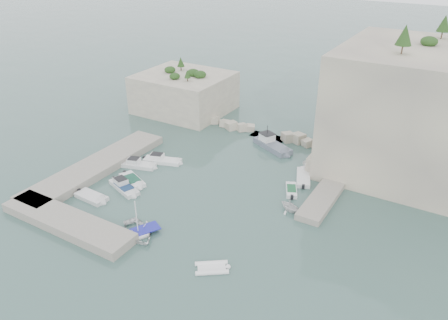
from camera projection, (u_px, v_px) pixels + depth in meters
The scene contains 22 objects.
ground at pixel (200, 200), 55.37m from camera, with size 400.00×400.00×0.00m, color #3E5E57.
cliff_east at pixel (436, 114), 58.54m from camera, with size 26.00×22.00×17.00m, color beige.
cliff_terrace at pixel (344, 159), 62.61m from camera, with size 8.00×10.00×2.50m, color beige.
outcrop_west at pixel (184, 93), 81.92m from camera, with size 16.00×14.00×7.00m, color beige.
quay_west at pixel (96, 167), 62.09m from camera, with size 5.00×24.00×1.10m, color #9E9689.
quay_south at pixel (67, 222), 50.14m from camera, with size 18.00×4.00×1.10m, color #9E9689.
ledge_east at pixel (329, 190), 56.68m from camera, with size 3.00×16.00×0.80m, color #9E9689.
breakwater at pixel (268, 133), 72.28m from camera, with size 28.00×3.00×1.40m, color beige.
motorboat_a at pixel (163, 162), 64.43m from camera, with size 6.07×1.81×1.40m, color white, non-canonical shape.
motorboat_b at pixel (139, 167), 63.19m from camera, with size 5.41×1.77×1.40m, color silver, non-canonical shape.
motorboat_c at pixel (132, 182), 59.29m from camera, with size 5.13×1.86×0.70m, color silver, non-canonical shape.
motorboat_d at pixel (124, 189), 57.63m from camera, with size 5.92×1.76×1.40m, color silver, non-canonical shape.
motorboat_e at pixel (92, 199), 55.56m from camera, with size 4.81×1.97×0.70m, color silver, non-canonical shape.
rowboat at pixel (138, 235), 48.85m from camera, with size 3.83×5.37×1.11m, color white.
inflatable_dinghy at pixel (212, 269), 43.87m from camera, with size 3.66×1.78×0.44m, color white, non-canonical shape.
tender_east_a at pixel (290, 210), 53.21m from camera, with size 2.49×2.88×1.52m, color white.
tender_east_b at pixel (291, 192), 57.00m from camera, with size 3.90×1.33×0.70m, color white, non-canonical shape.
tender_east_c at pixel (303, 179), 59.96m from camera, with size 5.51×1.78×0.70m, color silver, non-canonical shape.
tender_east_d at pixel (316, 175), 61.10m from camera, with size 1.73×4.60×1.77m, color white.
work_boat at pixel (272, 148), 68.63m from camera, with size 7.85×2.32×2.20m, color slate, non-canonical shape.
rowboat_mast at pixel (136, 215), 47.63m from camera, with size 0.10×0.10×4.20m, color white.
vegetation at pixel (411, 37), 57.62m from camera, with size 53.48×13.88×13.40m.
Camera 1 is at (26.63, -38.66, 29.96)m, focal length 35.00 mm.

